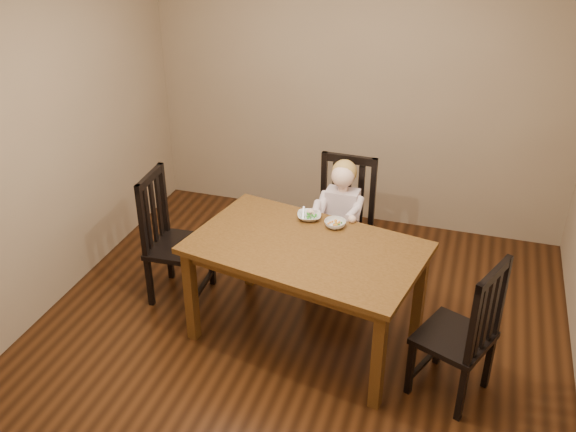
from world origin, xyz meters
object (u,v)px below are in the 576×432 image
(chair_child, at_px, (342,226))
(chair_right, at_px, (463,334))
(toddler, at_px, (341,213))
(bowl_veg, at_px, (335,224))
(dining_table, at_px, (306,257))
(chair_left, at_px, (172,239))
(bowl_peas, at_px, (309,216))

(chair_child, xyz_separation_m, chair_right, (1.05, -1.08, -0.03))
(toddler, distance_m, bowl_veg, 0.47)
(dining_table, relative_size, chair_left, 1.64)
(toddler, bearing_deg, chair_right, 137.12)
(chair_left, relative_size, bowl_peas, 6.07)
(bowl_peas, height_order, bowl_veg, bowl_veg)
(chair_child, height_order, toddler, chair_child)
(toddler, bearing_deg, chair_left, 24.43)
(bowl_peas, bearing_deg, chair_child, 69.09)
(chair_child, relative_size, bowl_veg, 6.99)
(chair_child, distance_m, chair_right, 1.51)
(dining_table, bearing_deg, bowl_veg, 68.01)
(dining_table, xyz_separation_m, toddler, (0.08, 0.76, -0.03))
(chair_left, bearing_deg, chair_child, 111.76)
(dining_table, height_order, toddler, toddler)
(chair_child, bearing_deg, toddler, 90.00)
(dining_table, xyz_separation_m, chair_left, (-1.18, 0.22, -0.20))
(dining_table, xyz_separation_m, bowl_peas, (-0.09, 0.38, 0.12))
(dining_table, distance_m, chair_left, 1.22)
(dining_table, xyz_separation_m, bowl_veg, (0.13, 0.32, 0.12))
(chair_child, height_order, chair_left, chair_child)
(bowl_veg, bearing_deg, toddler, 96.60)
(chair_right, bearing_deg, toddler, 68.45)
(chair_left, height_order, bowl_peas, chair_left)
(chair_left, relative_size, toddler, 1.80)
(chair_child, distance_m, toddler, 0.16)
(dining_table, height_order, chair_left, chair_left)
(toddler, bearing_deg, bowl_veg, 97.99)
(dining_table, relative_size, bowl_veg, 11.13)
(chair_right, bearing_deg, bowl_peas, 84.71)
(toddler, distance_m, bowl_peas, 0.44)
(chair_right, relative_size, bowl_peas, 5.93)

